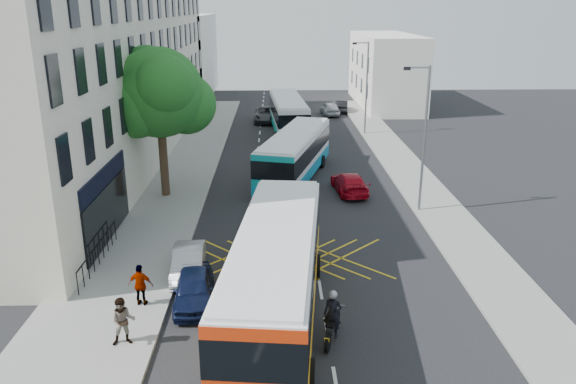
{
  "coord_description": "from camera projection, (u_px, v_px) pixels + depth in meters",
  "views": [
    {
      "loc": [
        -1.84,
        -17.6,
        11.15
      ],
      "look_at": [
        -1.19,
        9.16,
        2.2
      ],
      "focal_mm": 35.0,
      "sensor_mm": 36.0,
      "label": 1
    }
  ],
  "objects": [
    {
      "name": "parked_car_blue",
      "position": [
        194.0,
        288.0,
        21.88
      ],
      "size": [
        1.84,
        3.91,
        1.29
      ],
      "primitive_type": "imported",
      "rotation": [
        0.0,
        0.0,
        0.09
      ],
      "color": "#0D1534",
      "rests_on": "ground"
    },
    {
      "name": "lamp_far",
      "position": [
        366.0,
        83.0,
        49.28
      ],
      "size": [
        1.45,
        0.15,
        8.0
      ],
      "color": "slate",
      "rests_on": "pavement_right"
    },
    {
      "name": "building_right",
      "position": [
        385.0,
        70.0,
        64.76
      ],
      "size": [
        6.0,
        18.0,
        8.0
      ],
      "primitive_type": "cube",
      "color": "silver",
      "rests_on": "ground"
    },
    {
      "name": "lamp_near",
      "position": [
        423.0,
        132.0,
        30.32
      ],
      "size": [
        1.45,
        0.15,
        8.0
      ],
      "color": "slate",
      "rests_on": "pavement_right"
    },
    {
      "name": "pavement_left",
      "position": [
        166.0,
        196.0,
        34.27
      ],
      "size": [
        5.0,
        70.0,
        0.15
      ],
      "primitive_type": "cube",
      "color": "gray",
      "rests_on": "ground"
    },
    {
      "name": "distant_car_silver",
      "position": [
        330.0,
        109.0,
        59.5
      ],
      "size": [
        2.02,
        4.2,
        1.38
      ],
      "primitive_type": "imported",
      "rotation": [
        0.0,
        0.0,
        3.24
      ],
      "color": "#A4A7AC",
      "rests_on": "ground"
    },
    {
      "name": "motorbike",
      "position": [
        333.0,
        317.0,
        19.38
      ],
      "size": [
        0.85,
        2.11,
        1.93
      ],
      "rotation": [
        0.0,
        0.0,
        -0.3
      ],
      "color": "black",
      "rests_on": "ground"
    },
    {
      "name": "bus_near",
      "position": [
        276.0,
        272.0,
        20.57
      ],
      "size": [
        4.09,
        12.59,
        3.48
      ],
      "rotation": [
        0.0,
        0.0,
        -0.1
      ],
      "color": "silver",
      "rests_on": "ground"
    },
    {
      "name": "ground",
      "position": [
        327.0,
        330.0,
        20.26
      ],
      "size": [
        120.0,
        120.0,
        0.0
      ],
      "primitive_type": "plane",
      "color": "black",
      "rests_on": "ground"
    },
    {
      "name": "distant_car_grey",
      "position": [
        267.0,
        114.0,
        56.14
      ],
      "size": [
        2.48,
        5.32,
        1.47
      ],
      "primitive_type": "imported",
      "rotation": [
        0.0,
        0.0,
        -0.01
      ],
      "color": "#383A3E",
      "rests_on": "ground"
    },
    {
      "name": "street_tree",
      "position": [
        159.0,
        94.0,
        32.26
      ],
      "size": [
        6.3,
        5.7,
        8.8
      ],
      "color": "#382619",
      "rests_on": "pavement_left"
    },
    {
      "name": "pedestrian_near",
      "position": [
        123.0,
        322.0,
        18.89
      ],
      "size": [
        0.95,
        0.8,
        1.73
      ],
      "primitive_type": "imported",
      "rotation": [
        0.0,
        0.0,
        0.19
      ],
      "color": "gray",
      "rests_on": "pavement_left"
    },
    {
      "name": "bus_far",
      "position": [
        288.0,
        114.0,
        50.98
      ],
      "size": [
        3.47,
        11.62,
        3.22
      ],
      "rotation": [
        0.0,
        0.0,
        0.07
      ],
      "color": "silver",
      "rests_on": "ground"
    },
    {
      "name": "pedestrian_far",
      "position": [
        141.0,
        285.0,
        21.41
      ],
      "size": [
        1.03,
        0.54,
        1.67
      ],
      "primitive_type": "imported",
      "rotation": [
        0.0,
        0.0,
        3.0
      ],
      "color": "gray",
      "rests_on": "pavement_left"
    },
    {
      "name": "red_hatchback",
      "position": [
        350.0,
        183.0,
        34.89
      ],
      "size": [
        2.17,
        4.47,
        1.26
      ],
      "primitive_type": "imported",
      "rotation": [
        0.0,
        0.0,
        3.24
      ],
      "color": "#A90716",
      "rests_on": "ground"
    },
    {
      "name": "distant_car_dark",
      "position": [
        341.0,
        106.0,
        61.43
      ],
      "size": [
        1.84,
        4.04,
        1.29
      ],
      "primitive_type": "imported",
      "rotation": [
        0.0,
        0.0,
        3.02
      ],
      "color": "black",
      "rests_on": "ground"
    },
    {
      "name": "terrace_far",
      "position": [
        177.0,
        56.0,
        70.51
      ],
      "size": [
        8.0,
        20.0,
        10.0
      ],
      "primitive_type": "cube",
      "color": "silver",
      "rests_on": "ground"
    },
    {
      "name": "pavement_right",
      "position": [
        426.0,
        194.0,
        34.63
      ],
      "size": [
        3.0,
        70.0,
        0.15
      ],
      "primitive_type": "cube",
      "color": "gray",
      "rests_on": "ground"
    },
    {
      "name": "terrace_main",
      "position": [
        108.0,
        68.0,
        41.02
      ],
      "size": [
        8.3,
        45.0,
        13.5
      ],
      "color": "beige",
      "rests_on": "ground"
    },
    {
      "name": "railings",
      "position": [
        98.0,
        253.0,
        24.84
      ],
      "size": [
        0.08,
        5.6,
        1.14
      ],
      "primitive_type": null,
      "color": "black",
      "rests_on": "pavement_left"
    },
    {
      "name": "parked_car_silver",
      "position": [
        188.0,
        262.0,
        24.17
      ],
      "size": [
        1.54,
        3.79,
        1.22
      ],
      "primitive_type": "imported",
      "rotation": [
        0.0,
        0.0,
        0.07
      ],
      "color": "#B5B9BD",
      "rests_on": "ground"
    },
    {
      "name": "bus_mid",
      "position": [
        295.0,
        155.0,
        37.38
      ],
      "size": [
        5.52,
        11.51,
        3.16
      ],
      "rotation": [
        0.0,
        0.0,
        -0.27
      ],
      "color": "silver",
      "rests_on": "ground"
    }
  ]
}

